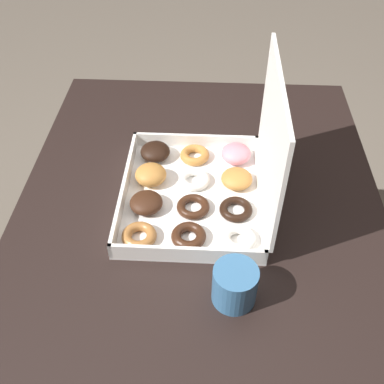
# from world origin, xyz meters

# --- Properties ---
(ground_plane) EXTENTS (8.00, 8.00, 0.00)m
(ground_plane) POSITION_xyz_m (0.00, 0.00, 0.00)
(ground_plane) COLOR #6B6054
(dining_table) EXTENTS (1.04, 0.84, 0.75)m
(dining_table) POSITION_xyz_m (0.00, 0.00, 0.64)
(dining_table) COLOR black
(dining_table) RESTS_ON ground_plane
(donut_box) EXTENTS (0.37, 0.33, 0.32)m
(donut_box) POSITION_xyz_m (-0.02, 0.01, 0.80)
(donut_box) COLOR white
(donut_box) RESTS_ON dining_table
(coffee_mug) EXTENTS (0.08, 0.08, 0.08)m
(coffee_mug) POSITION_xyz_m (0.25, 0.07, 0.79)
(coffee_mug) COLOR teal
(coffee_mug) RESTS_ON dining_table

